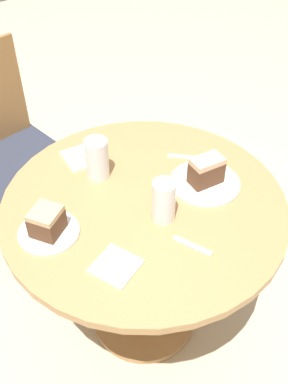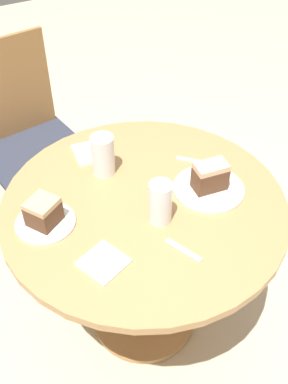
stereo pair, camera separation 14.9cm
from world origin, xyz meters
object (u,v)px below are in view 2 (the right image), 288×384
cake_slice_near (210,176)px  cake_slice_far (43,212)px  plate_far (46,223)px  glass_water (103,157)px  chair (27,136)px  glass_lemonade (160,204)px  plate_near (209,188)px

cake_slice_near → cake_slice_far: (-0.55, 0.13, -0.01)m
plate_far → glass_water: (0.28, 0.14, 0.06)m
chair → glass_lemonade: chair is taller
plate_near → cake_slice_near: 0.06m
chair → glass_water: bearing=-89.1°
chair → plate_near: size_ratio=3.76×
glass_lemonade → chair: bearing=97.9°
chair → cake_slice_near: 1.06m
glass_water → chair: bearing=97.6°
glass_water → cake_slice_near: bearing=-45.4°
plate_near → plate_far: bearing=166.3°
cake_slice_far → cake_slice_near: bearing=-13.7°
plate_near → cake_slice_far: size_ratio=2.01×
plate_far → plate_near: bearing=-13.7°
plate_near → chair: bearing=110.6°
glass_lemonade → cake_slice_near: bearing=9.0°
cake_slice_far → glass_water: 0.31m
cake_slice_near → chair: bearing=110.6°
plate_far → glass_lemonade: glass_lemonade is taller
plate_near → cake_slice_near: size_ratio=2.03×
chair → glass_lemonade: 1.04m
chair → glass_water: 0.75m
chair → plate_far: bearing=-109.7°
cake_slice_near → glass_water: glass_water is taller
glass_lemonade → glass_water: (-0.05, 0.31, -0.00)m
glass_lemonade → glass_water: size_ratio=0.99×
plate_far → glass_lemonade: (0.33, -0.17, 0.06)m
cake_slice_near → glass_lemonade: size_ratio=0.82×
chair → cake_slice_near: bearing=-76.2°
chair → glass_water: (0.09, -0.68, 0.29)m
plate_near → cake_slice_far: cake_slice_far is taller
cake_slice_far → glass_water: bearing=26.3°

